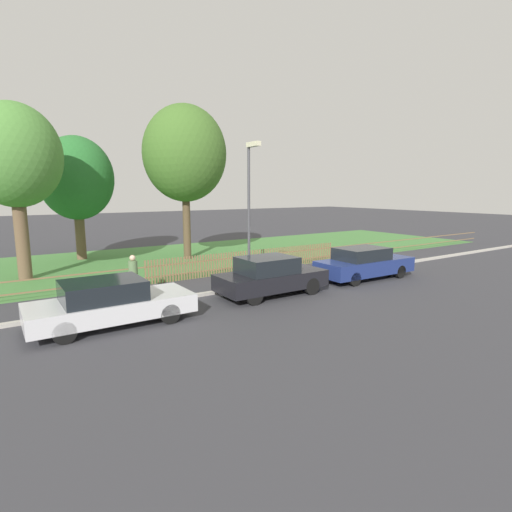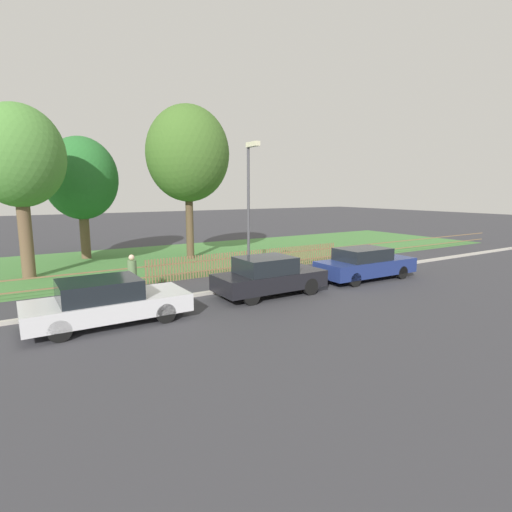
{
  "view_description": "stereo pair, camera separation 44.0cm",
  "coord_description": "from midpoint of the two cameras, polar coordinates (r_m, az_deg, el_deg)",
  "views": [
    {
      "loc": [
        -10.27,
        -12.95,
        3.85
      ],
      "look_at": [
        -1.01,
        1.04,
        1.1
      ],
      "focal_mm": 28.0,
      "sensor_mm": 36.0,
      "label": 1
    },
    {
      "loc": [
        -9.9,
        -13.19,
        3.85
      ],
      "look_at": [
        -1.01,
        1.04,
        1.1
      ],
      "focal_mm": 28.0,
      "sensor_mm": 36.0,
      "label": 2
    }
  ],
  "objects": [
    {
      "name": "pedestrian_near_fence",
      "position": [
        15.08,
        -16.46,
        -2.38
      ],
      "size": [
        0.45,
        0.45,
        1.58
      ],
      "rotation": [
        0.0,
        0.0,
        5.37
      ],
      "color": "slate",
      "rests_on": "ground"
    },
    {
      "name": "ground_plane",
      "position": [
        16.95,
        5.52,
        -3.86
      ],
      "size": [
        120.0,
        120.0,
        0.0
      ],
      "primitive_type": "plane",
      "color": "#38383D"
    },
    {
      "name": "parked_car_black_saloon",
      "position": [
        14.79,
        2.66,
        -2.87
      ],
      "size": [
        4.14,
        1.76,
        1.45
      ],
      "rotation": [
        0.0,
        0.0,
        -0.0
      ],
      "color": "black",
      "rests_on": "ground"
    },
    {
      "name": "tree_behind_motorcycle",
      "position": [
        24.6,
        -23.23,
        10.08
      ],
      "size": [
        3.98,
        3.98,
        6.83
      ],
      "color": "brown",
      "rests_on": "ground"
    },
    {
      "name": "tree_mid_park",
      "position": [
        22.98,
        -9.16,
        14.17
      ],
      "size": [
        4.57,
        4.57,
        8.49
      ],
      "color": "brown",
      "rests_on": "ground"
    },
    {
      "name": "parked_car_navy_estate",
      "position": [
        18.12,
        15.99,
        -1.06
      ],
      "size": [
        4.62,
        1.81,
        1.4
      ],
      "rotation": [
        0.0,
        0.0,
        -0.02
      ],
      "color": "navy",
      "rests_on": "ground"
    },
    {
      "name": "park_fence",
      "position": [
        19.24,
        0.15,
        -0.67
      ],
      "size": [
        40.27,
        0.05,
        1.03
      ],
      "color": "olive",
      "rests_on": "ground"
    },
    {
      "name": "kerb_stone",
      "position": [
        17.01,
        5.32,
        -3.6
      ],
      "size": [
        40.27,
        0.2,
        0.12
      ],
      "primitive_type": "cube",
      "color": "#B2ADA3",
      "rests_on": "ground"
    },
    {
      "name": "covered_motorcycle",
      "position": [
        17.48,
        4.59,
        -1.45
      ],
      "size": [
        1.83,
        0.78,
        0.97
      ],
      "rotation": [
        0.0,
        0.0,
        0.1
      ],
      "color": "black",
      "rests_on": "ground"
    },
    {
      "name": "tree_nearest_kerb",
      "position": [
        20.02,
        -30.28,
        12.08
      ],
      "size": [
        3.78,
        3.78,
        7.49
      ],
      "color": "brown",
      "rests_on": "ground"
    },
    {
      "name": "parked_car_silver_hatchback",
      "position": [
        12.37,
        -19.71,
        -6.11
      ],
      "size": [
        4.56,
        1.9,
        1.34
      ],
      "rotation": [
        0.0,
        0.0,
        0.01
      ],
      "color": "silver",
      "rests_on": "ground"
    },
    {
      "name": "grass_strip",
      "position": [
        24.17,
        -6.91,
        0.09
      ],
      "size": [
        40.27,
        11.19,
        0.01
      ],
      "primitive_type": "cube",
      "color": "#477F3D",
      "rests_on": "ground"
    },
    {
      "name": "street_lamp",
      "position": [
        16.07,
        -0.12,
        8.39
      ],
      "size": [
        0.2,
        0.79,
        5.71
      ],
      "color": "#47474C",
      "rests_on": "ground"
    }
  ]
}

